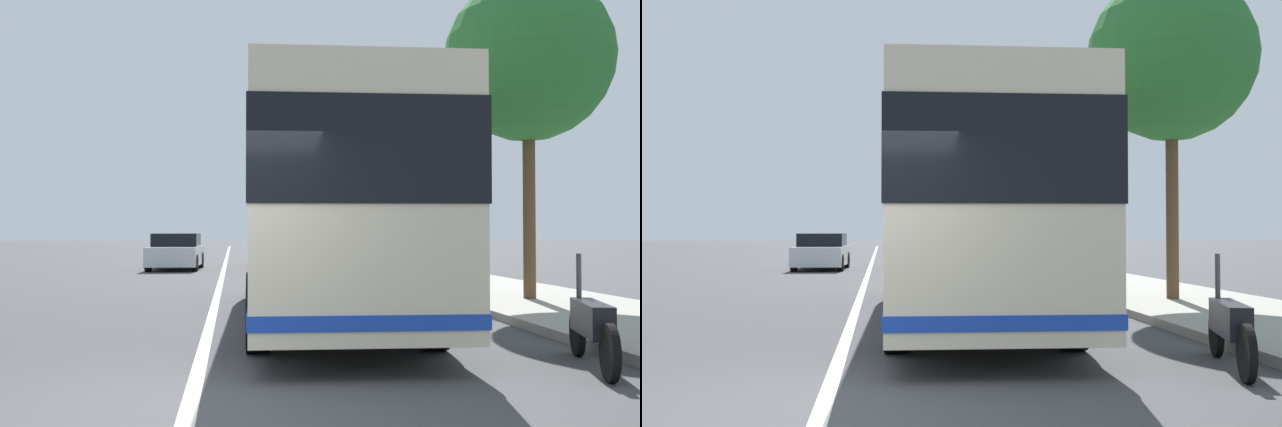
% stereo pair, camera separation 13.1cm
% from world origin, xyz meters
% --- Properties ---
extents(ground_plane, '(220.00, 220.00, 0.00)m').
position_xyz_m(ground_plane, '(0.00, 0.00, 0.00)').
color(ground_plane, '#424244').
extents(sidewalk_curb, '(110.00, 3.60, 0.14)m').
position_xyz_m(sidewalk_curb, '(10.00, -6.60, 0.07)').
color(sidewalk_curb, '#9E998E').
rests_on(sidewalk_curb, ground).
extents(lane_divider_line, '(110.00, 0.16, 0.01)m').
position_xyz_m(lane_divider_line, '(10.00, 0.00, 0.00)').
color(lane_divider_line, silver).
rests_on(lane_divider_line, ground).
extents(coach_bus, '(10.89, 2.86, 3.36)m').
position_xyz_m(coach_bus, '(6.09, -1.92, 1.92)').
color(coach_bus, beige).
rests_on(coach_bus, ground).
extents(motorcycle_far_end, '(2.06, 0.63, 1.24)m').
position_xyz_m(motorcycle_far_end, '(1.25, -4.32, 0.46)').
color(motorcycle_far_end, black).
rests_on(motorcycle_far_end, ground).
extents(car_ahead_same_lane, '(4.60, 1.92, 1.58)m').
position_xyz_m(car_ahead_same_lane, '(25.00, -2.23, 0.74)').
color(car_ahead_same_lane, gold).
rests_on(car_ahead_same_lane, ground).
extents(car_behind_bus, '(4.15, 2.05, 1.42)m').
position_xyz_m(car_behind_bus, '(22.29, 1.87, 0.69)').
color(car_behind_bus, silver).
rests_on(car_behind_bus, ground).
extents(roadside_tree_mid_block, '(3.43, 3.43, 6.78)m').
position_xyz_m(roadside_tree_mid_block, '(7.69, -6.38, 5.05)').
color(roadside_tree_mid_block, brown).
rests_on(roadside_tree_mid_block, ground).
extents(roadside_tree_far_block, '(3.44, 3.44, 5.26)m').
position_xyz_m(roadside_tree_far_block, '(18.45, -6.25, 3.53)').
color(roadside_tree_far_block, brown).
rests_on(roadside_tree_far_block, ground).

